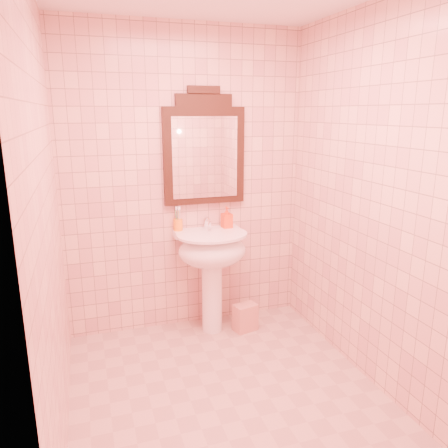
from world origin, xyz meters
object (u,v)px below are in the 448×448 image
object	(u,v)px
pedestal_sink	(212,257)
toothbrush_cup	(178,224)
mirror	(204,151)
towel	(245,317)
soap_dispenser	(227,217)

from	to	relation	value
pedestal_sink	toothbrush_cup	bearing A→B (deg)	143.03
mirror	toothbrush_cup	bearing A→B (deg)	-175.10
pedestal_sink	towel	xyz separation A→B (m)	(0.27, -0.08, -0.55)
toothbrush_cup	mirror	bearing A→B (deg)	4.90
soap_dispenser	towel	size ratio (longest dim) A/B	0.78
soap_dispenser	towel	bearing A→B (deg)	-72.33
pedestal_sink	mirror	distance (m)	0.87
mirror	soap_dispenser	xyz separation A→B (m)	(0.17, -0.07, -0.56)
towel	mirror	bearing A→B (deg)	133.09
pedestal_sink	toothbrush_cup	distance (m)	0.39
soap_dispenser	toothbrush_cup	bearing A→B (deg)	168.35
pedestal_sink	mirror	size ratio (longest dim) A/B	0.91
pedestal_sink	toothbrush_cup	size ratio (longest dim) A/B	4.88
mirror	soap_dispenser	world-z (taller)	mirror
pedestal_sink	toothbrush_cup	xyz separation A→B (m)	(-0.24, 0.18, 0.25)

